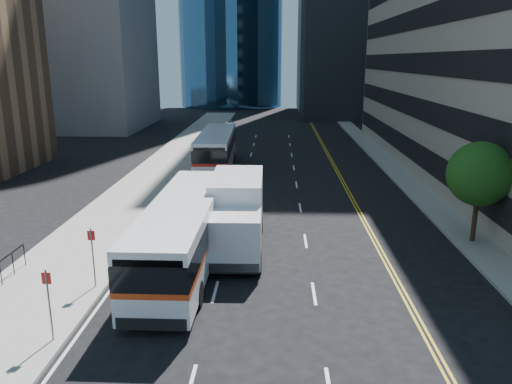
{
  "coord_description": "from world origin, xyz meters",
  "views": [
    {
      "loc": [
        -1.12,
        -16.4,
        9.14
      ],
      "look_at": [
        -2.05,
        7.28,
        2.8
      ],
      "focal_mm": 35.0,
      "sensor_mm": 36.0,
      "label": 1
    }
  ],
  "objects_px": {
    "street_tree": "(480,174)",
    "bus_rear": "(216,149)",
    "box_truck": "(236,213)",
    "bus_front": "(184,232)"
  },
  "relations": [
    {
      "from": "bus_rear",
      "to": "bus_front",
      "type": "bearing_deg",
      "value": -89.01
    },
    {
      "from": "bus_front",
      "to": "bus_rear",
      "type": "distance_m",
      "value": 20.99
    },
    {
      "from": "bus_front",
      "to": "box_truck",
      "type": "distance_m",
      "value": 3.21
    },
    {
      "from": "street_tree",
      "to": "box_truck",
      "type": "bearing_deg",
      "value": -174.27
    },
    {
      "from": "street_tree",
      "to": "bus_rear",
      "type": "xyz_separation_m",
      "value": [
        -15.13,
        17.4,
        -1.92
      ]
    },
    {
      "from": "bus_rear",
      "to": "box_truck",
      "type": "xyz_separation_m",
      "value": [
        3.13,
        -18.6,
        0.13
      ]
    },
    {
      "from": "bus_rear",
      "to": "box_truck",
      "type": "distance_m",
      "value": 18.86
    },
    {
      "from": "box_truck",
      "to": "bus_front",
      "type": "bearing_deg",
      "value": -133.31
    },
    {
      "from": "street_tree",
      "to": "bus_front",
      "type": "distance_m",
      "value": 14.74
    },
    {
      "from": "street_tree",
      "to": "bus_rear",
      "type": "height_order",
      "value": "street_tree"
    }
  ]
}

